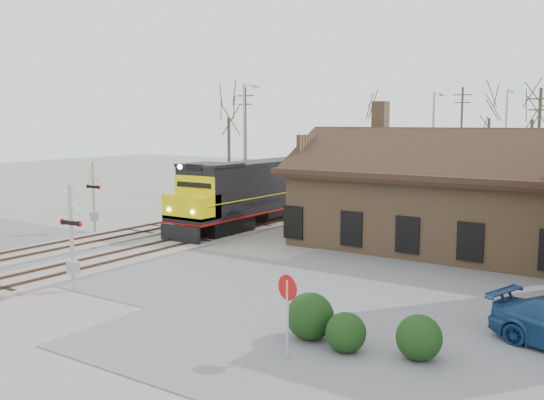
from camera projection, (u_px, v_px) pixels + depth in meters
The scene contains 24 objects.
ground at pixel (111, 261), 29.48m from camera, with size 140.00×140.00×0.00m, color #9D978D.
road at pixel (111, 260), 29.48m from camera, with size 60.00×9.00×0.03m, color slate.
parking_lot at pixel (519, 301), 22.76m from camera, with size 22.00×26.00×0.03m, color slate.
track_main at pixel (280, 219), 41.79m from camera, with size 3.40×90.00×0.24m.
track_siding at pixel (228, 213), 44.29m from camera, with size 3.40×90.00×0.24m.
depot at pixel (436, 203), 32.37m from camera, with size 15.20×9.31×7.90m.
locomotive_lead at pixel (273, 188), 40.82m from camera, with size 2.94×19.67×4.37m.
locomotive_trailing at pixel (391, 169), 57.21m from camera, with size 2.94×19.67×4.13m.
crossbuck_near at pixel (72, 242), 23.97m from camera, with size 1.21×0.32×4.25m.
crossbuck_far at pixel (94, 200), 36.86m from camera, with size 1.23×0.32×4.30m.
do_not_enter_sign at pixel (287, 302), 16.99m from camera, with size 0.73×0.22×2.49m.
hedge_a at pixel (310, 316), 18.73m from camera, with size 1.48×1.48×1.48m, color black.
hedge_b at pixel (346, 333), 17.71m from camera, with size 1.20×1.20×1.20m, color black.
hedge_c at pixel (419, 338), 17.12m from camera, with size 1.31×1.31×1.31m, color black.
streetlight_a at pixel (245, 138), 48.19m from camera, with size 0.25×2.04×9.70m.
streetlight_b at pixel (433, 146), 43.85m from camera, with size 0.25×2.04×8.84m.
streetlight_c at pixel (506, 140), 49.68m from camera, with size 0.25×2.04×9.37m.
utility_pole_a at pixel (245, 138), 57.88m from camera, with size 2.00×0.24×9.96m.
utility_pole_b at pixel (461, 134), 64.08m from camera, with size 2.00×0.24×10.32m.
utility_pole_c at pixel (538, 148), 44.61m from camera, with size 2.00×0.24×9.18m.
tree_a at pixel (229, 106), 61.26m from camera, with size 4.77×4.77×11.68m.
tree_b at pixel (377, 119), 63.40m from camera, with size 4.01×4.01×9.84m.
tree_c at pixel (490, 107), 66.96m from camera, with size 4.75×4.75×11.64m.
tree_d at pixel (533, 107), 56.75m from camera, with size 4.63×4.63×11.34m.
Camera 1 is at (22.68, -19.50, 6.73)m, focal length 40.00 mm.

